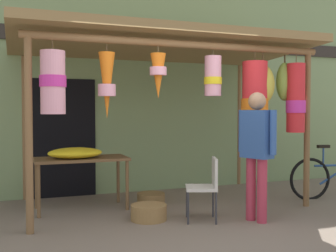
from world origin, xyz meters
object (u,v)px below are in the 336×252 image
(flower_heap_on_table, at_px, (76,153))
(wicker_basket_by_table, at_px, (151,199))
(folding_chair, at_px, (207,183))
(wicker_basket_spare, at_px, (149,212))
(display_table, at_px, (81,163))
(vendor_in_orange, at_px, (257,145))

(flower_heap_on_table, bearing_deg, wicker_basket_by_table, -1.50)
(folding_chair, distance_m, wicker_basket_spare, 0.87)
(display_table, relative_size, folding_chair, 1.60)
(display_table, distance_m, wicker_basket_spare, 1.31)
(vendor_in_orange, bearing_deg, display_table, 144.44)
(display_table, xyz_separation_m, vendor_in_orange, (2.06, -1.47, 0.33))
(wicker_basket_by_table, relative_size, wicker_basket_spare, 0.89)
(vendor_in_orange, bearing_deg, wicker_basket_spare, 156.72)
(display_table, bearing_deg, wicker_basket_by_table, -5.06)
(display_table, xyz_separation_m, flower_heap_on_table, (-0.08, -0.06, 0.17))
(flower_heap_on_table, xyz_separation_m, wicker_basket_spare, (0.83, -0.85, -0.75))
(display_table, bearing_deg, vendor_in_orange, -35.56)
(display_table, distance_m, vendor_in_orange, 2.55)
(display_table, bearing_deg, wicker_basket_spare, -50.48)
(wicker_basket_spare, bearing_deg, wicker_basket_by_table, 69.76)
(wicker_basket_by_table, height_order, vendor_in_orange, vendor_in_orange)
(display_table, distance_m, folding_chair, 1.91)
(display_table, xyz_separation_m, folding_chair, (1.46, -1.22, -0.18))
(flower_heap_on_table, bearing_deg, wicker_basket_spare, -45.55)
(display_table, bearing_deg, flower_heap_on_table, -141.47)
(wicker_basket_by_table, bearing_deg, flower_heap_on_table, 178.50)
(flower_heap_on_table, height_order, vendor_in_orange, vendor_in_orange)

